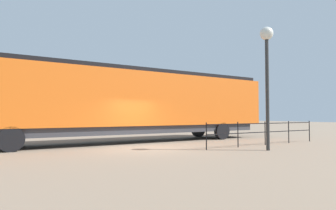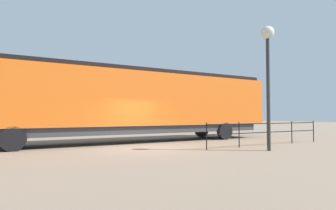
{
  "view_description": "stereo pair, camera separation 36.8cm",
  "coord_description": "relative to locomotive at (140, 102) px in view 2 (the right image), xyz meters",
  "views": [
    {
      "loc": [
        12.11,
        -6.18,
        1.57
      ],
      "look_at": [
        1.23,
        0.48,
        2.05
      ],
      "focal_mm": 29.89,
      "sensor_mm": 36.0,
      "label": 1
    },
    {
      "loc": [
        12.29,
        -5.86,
        1.57
      ],
      "look_at": [
        1.23,
        0.48,
        2.05
      ],
      "focal_mm": 29.89,
      "sensor_mm": 36.0,
      "label": 2
    }
  ],
  "objects": [
    {
      "name": "locomotive",
      "position": [
        0.0,
        0.0,
        0.0
      ],
      "size": [
        2.83,
        18.93,
        4.27
      ],
      "color": "orange",
      "rests_on": "ground_plane"
    },
    {
      "name": "ground_plane",
      "position": [
        3.02,
        -1.0,
        -2.39
      ],
      "size": [
        120.0,
        120.0,
        0.0
      ],
      "primitive_type": "plane",
      "color": "#84705B"
    },
    {
      "name": "lamp_post",
      "position": [
        6.68,
        3.28,
        1.88
      ],
      "size": [
        0.6,
        0.6,
        5.63
      ],
      "color": "#2D2D2D",
      "rests_on": "ground_plane"
    },
    {
      "name": "platform_fence",
      "position": [
        5.09,
        5.03,
        -1.58
      ],
      "size": [
        0.05,
        8.07,
        1.25
      ],
      "color": "black",
      "rests_on": "ground_plane"
    }
  ]
}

